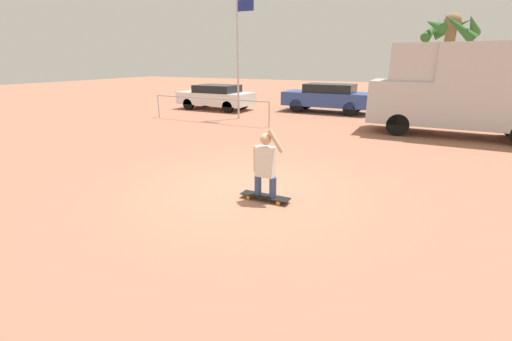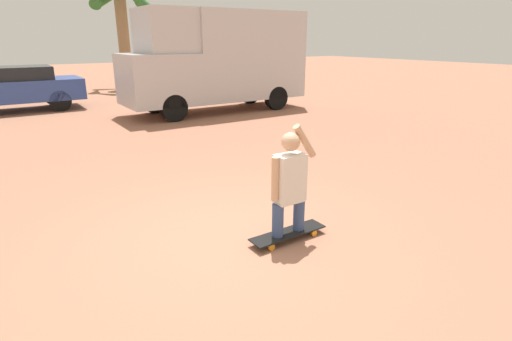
% 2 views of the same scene
% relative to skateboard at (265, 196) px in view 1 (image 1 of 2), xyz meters
% --- Properties ---
extents(ground_plane, '(80.00, 80.00, 0.00)m').
position_rel_skateboard_xyz_m(ground_plane, '(-0.68, 0.43, -0.08)').
color(ground_plane, '#A36B51').
extents(skateboard, '(1.02, 0.26, 0.10)m').
position_rel_skateboard_xyz_m(skateboard, '(0.00, 0.00, 0.00)').
color(skateboard, black).
rests_on(skateboard, ground_plane).
extents(person_skateboarder, '(0.64, 0.22, 1.35)m').
position_rel_skateboard_xyz_m(person_skateboarder, '(-0.00, 0.00, 0.71)').
color(person_skateboarder, '#384C7A').
rests_on(person_skateboarder, skateboard).
extents(camper_van, '(6.13, 2.02, 3.25)m').
position_rel_skateboard_xyz_m(camper_van, '(3.79, 8.69, 1.67)').
color(camper_van, black).
rests_on(camper_van, ground_plane).
extents(parked_car_blue, '(4.58, 1.86, 1.49)m').
position_rel_skateboard_xyz_m(parked_car_blue, '(-2.21, 12.48, 0.73)').
color(parked_car_blue, black).
rests_on(parked_car_blue, ground_plane).
extents(parked_car_white, '(4.18, 1.91, 1.36)m').
position_rel_skateboard_xyz_m(parked_car_white, '(-8.14, 10.76, 0.65)').
color(parked_car_white, black).
rests_on(parked_car_white, ground_plane).
extents(palm_tree_near_van, '(3.12, 2.93, 5.18)m').
position_rel_skateboard_xyz_m(palm_tree_near_van, '(3.14, 17.37, 3.83)').
color(palm_tree_near_van, '#8E704C').
rests_on(palm_tree_near_van, ground_plane).
extents(flagpole, '(0.88, 0.12, 5.42)m').
position_rel_skateboard_xyz_m(flagpole, '(-5.37, 8.52, 2.97)').
color(flagpole, '#B7B7BC').
rests_on(flagpole, ground_plane).
extents(plaza_railing_segment, '(5.98, 0.05, 1.08)m').
position_rel_skateboard_xyz_m(plaza_railing_segment, '(-6.16, 7.14, 0.86)').
color(plaza_railing_segment, '#99999E').
rests_on(plaza_railing_segment, ground_plane).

